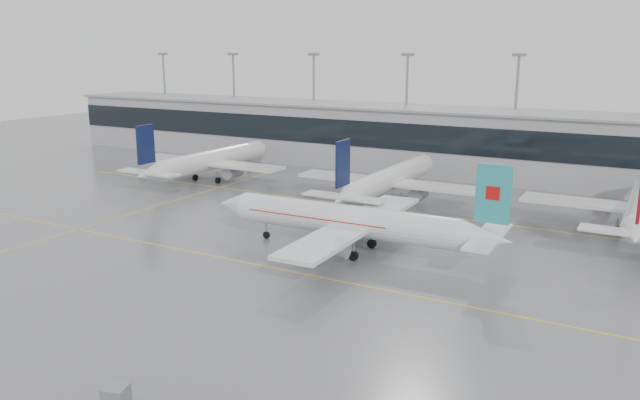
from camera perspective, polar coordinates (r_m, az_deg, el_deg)
The scene contains 12 objects.
ground at distance 68.87m, azimuth -4.92°, elevation -6.08°, with size 320.00×320.00×0.00m, color slate.
taxi_line_main at distance 68.86m, azimuth -4.92°, elevation -6.08°, with size 120.00×0.25×0.01m, color gold.
taxi_line_north at distance 94.09m, azimuth 5.37°, elevation -0.73°, with size 120.00×0.25×0.01m, color gold.
taxi_line_cross at distance 98.38m, azimuth -14.54°, elevation -0.49°, with size 0.25×60.00×0.01m, color gold.
terminal at distance 122.41m, azimuth 11.57°, elevation 5.21°, with size 180.00×15.00×12.00m, color #9B9B9E.
terminal_glass at distance 115.10m, azimuth 10.44°, elevation 5.51°, with size 180.00×0.20×5.00m, color black.
terminal_roof at distance 121.70m, azimuth 11.71°, elevation 8.10°, with size 182.00×16.00×0.40m, color gray.
light_masts at distance 127.32m, azimuth 12.58°, elevation 8.80°, with size 156.40×1.00×22.60m.
air_canada_jet at distance 72.30m, azimuth 3.10°, elevation -1.98°, with size 37.22×29.95×11.80m.
parked_jet_b at distance 114.56m, azimuth -10.03°, elevation 3.57°, with size 29.64×36.96×11.72m.
parked_jet_c at distance 96.58m, azimuth 6.31°, elevation 1.87°, with size 29.64×36.96×11.72m.
gse_unit at distance 45.15m, azimuth -18.16°, elevation -16.75°, with size 1.51×1.41×1.51m, color gray.
Camera 1 is at (36.75, -53.52, 22.97)m, focal length 35.00 mm.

